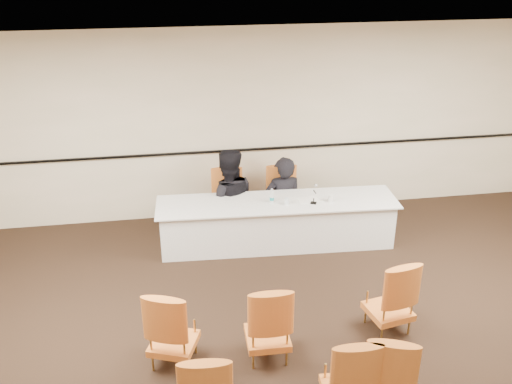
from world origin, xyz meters
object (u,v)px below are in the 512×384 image
Objects in this scene: water_bottle at (272,196)px; aud_chair_back_mid at (349,373)px; panelist_main at (283,207)px; coffee_cup at (330,198)px; aud_chair_front_right at (390,294)px; drinking_glass at (287,201)px; aud_chair_front_mid at (268,320)px; panelist_second at (228,205)px; aud_chair_back_right at (389,370)px; panelist_second_chair at (228,202)px; microphone at (314,195)px; panelist_main_chair at (283,199)px; aud_chair_front_left at (173,326)px; panel_table at (277,223)px.

aud_chair_back_mid reaches higher than water_bottle.
coffee_cup is at bearing 127.28° from panelist_main.
panelist_main is at bearing 90.40° from aud_chair_back_mid.
aud_chair_front_right is at bearing -86.30° from coffee_cup.
aud_chair_front_mid reaches higher than drinking_glass.
panelist_second is 1.91× the size of aud_chair_back_right.
panelist_second is 3.93m from aud_chair_back_mid.
panelist_second_chair is 1.00× the size of aud_chair_back_right.
aud_chair_back_mid is at bearing -91.47° from drinking_glass.
microphone is 0.27× the size of aud_chair_back_mid.
aud_chair_front_right is (1.46, 0.24, 0.00)m from aud_chair_front_mid.
panelist_main_chair is 0.81m from microphone.
panelist_second is (-0.85, 0.04, 0.08)m from panelist_main.
water_bottle is 0.23× the size of aud_chair_back_mid.
panelist_main_chair is at bearing 177.42° from panelist_second.
coffee_cup is 0.12× the size of aud_chair_front_mid.
aud_chair_front_left is at bearing 151.53° from aud_chair_back_mid.
microphone is at bearing 65.77° from aud_chair_front_mid.
aud_chair_front_left is (-1.77, -2.85, 0.00)m from panelist_main_chair.
panelist_second reaches higher than aud_chair_back_right.
panel_table is 0.86m from coffee_cup.
aud_chair_front_left reaches higher than microphone.
panelist_second reaches higher than drinking_glass.
microphone is 0.27× the size of aud_chair_front_right.
coffee_cup is (0.75, -0.13, 0.41)m from panel_table.
panelist_main_chair is 3.75× the size of microphone.
microphone is 0.27× the size of aud_chair_front_mid.
aud_chair_front_mid is (-0.49, -2.38, -0.33)m from water_bottle.
panelist_second is at bearing 92.76° from aud_chair_front_mid.
aud_chair_back_mid is at bearing -77.15° from panelist_second_chair.
aud_chair_back_mid is at bearing 100.27° from panelist_second.
microphone is 2.08m from aud_chair_front_right.
panel_table is at bearing 66.37° from panelist_main.
aud_chair_back_right is (-0.33, -3.20, -0.28)m from coffee_cup.
panelist_second_chair is 1.00× the size of aud_chair_back_mid.
panelist_second_chair is 3.75× the size of microphone.
panelist_main is 1.74× the size of aud_chair_front_right.
water_bottle is 3.31m from aud_chair_back_mid.
water_bottle is 2.15× the size of drinking_glass.
aud_chair_front_right is (0.69, -2.68, 0.00)m from panelist_main_chair.
aud_chair_front_right is 1.00× the size of aud_chair_back_mid.
panel_table is 13.72× the size of microphone.
aud_chair_front_mid reaches higher than panel_table.
drinking_glass is at bearing 91.42° from aud_chair_back_mid.
panel_table is at bearing 118.33° from aud_chair_back_right.
aud_chair_front_left is 1.00m from aud_chair_front_mid.
water_bottle is at bearing -167.44° from panel_table.
microphone is at bearing -62.52° from panelist_main_chair.
drinking_glass is (0.76, -0.68, 0.27)m from panelist_second_chair.
panelist_main is at bearing 62.49° from water_bottle.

